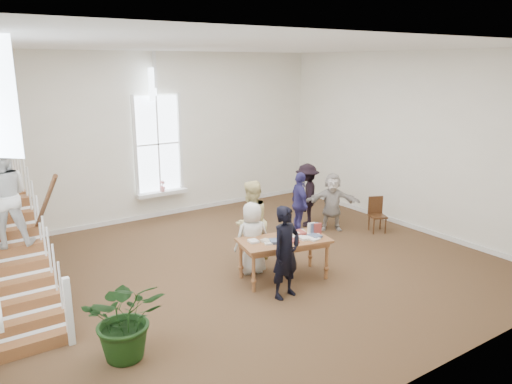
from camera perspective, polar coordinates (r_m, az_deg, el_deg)
ground at (r=10.66m, az=-0.95°, el=-8.63°), size 10.00×10.00×0.00m
room_shell at (r=14.20m, az=-10.73°, el=-1.21°), size 10.49×10.00×10.00m
staircase at (r=9.37m, az=-26.59°, el=-2.98°), size 1.10×4.10×2.92m
library_table at (r=9.91m, az=3.33°, el=-5.85°), size 1.91×1.23×0.89m
police_officer at (r=9.12m, az=3.44°, el=-6.89°), size 0.69×0.51×1.73m
elderly_woman at (r=10.16m, az=-0.43°, el=-5.29°), size 0.81×0.62×1.49m
person_yellow at (r=10.66m, az=-0.58°, el=-3.45°), size 1.04×0.92×1.80m
woman_cluster_a at (r=12.46m, az=5.03°, el=-1.34°), size 0.68×1.01×1.59m
woman_cluster_b at (r=13.15m, az=5.83°, el=-0.34°), size 1.17×1.22×1.66m
woman_cluster_c at (r=12.90m, az=8.69°, el=-1.12°), size 1.38×1.19×1.50m
floor_plant at (r=7.64m, az=-14.61°, el=-13.70°), size 1.43×1.35×1.27m
side_chair at (r=13.09m, az=13.62°, el=-2.29°), size 0.51×0.51×0.90m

